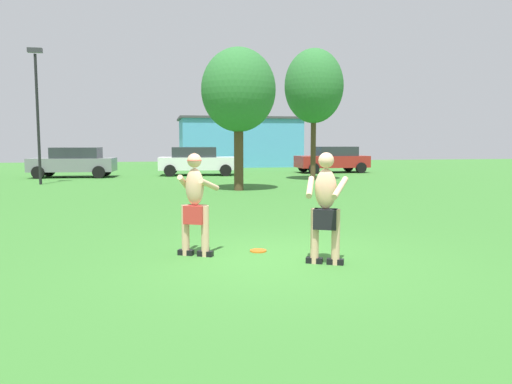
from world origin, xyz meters
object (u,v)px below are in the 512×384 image
at_px(lamp_post, 37,102).
at_px(tree_left_field, 238,91).
at_px(car_gray_far_end, 74,162).
at_px(car_white_mid_lot, 197,161).
at_px(player_in_red, 195,200).
at_px(tree_behind_players, 314,86).
at_px(car_red_near_post, 333,159).
at_px(player_near, 325,205).
at_px(frisbee, 258,251).

relative_size(lamp_post, tree_left_field, 1.08).
height_order(car_gray_far_end, lamp_post, lamp_post).
bearing_deg(car_white_mid_lot, player_in_red, -94.31).
distance_m(lamp_post, tree_behind_players, 12.61).
height_order(car_red_near_post, lamp_post, lamp_post).
xyz_separation_m(player_near, tree_behind_players, (4.87, 16.19, 3.61)).
relative_size(car_red_near_post, tree_left_field, 0.80).
xyz_separation_m(car_red_near_post, tree_behind_players, (-2.98, -5.51, 3.71)).
distance_m(frisbee, car_white_mid_lot, 19.80).
bearing_deg(tree_behind_players, player_in_red, -114.10).
distance_m(frisbee, tree_left_field, 11.53).
xyz_separation_m(car_white_mid_lot, tree_behind_players, (5.32, -4.65, 3.71)).
relative_size(player_near, car_white_mid_lot, 0.39).
xyz_separation_m(player_near, car_white_mid_lot, (-0.44, 20.84, -0.10)).
height_order(frisbee, car_white_mid_lot, car_white_mid_lot).
relative_size(car_white_mid_lot, car_gray_far_end, 1.00).
relative_size(player_in_red, car_white_mid_lot, 0.39).
bearing_deg(player_in_red, player_near, -26.33).
height_order(player_in_red, car_gray_far_end, player_in_red).
height_order(player_near, player_in_red, player_near).
distance_m(player_near, lamp_post, 18.09).
xyz_separation_m(frisbee, car_gray_far_end, (-6.11, 19.41, 0.81)).
relative_size(player_in_red, tree_behind_players, 0.27).
bearing_deg(player_near, frisbee, 128.45).
xyz_separation_m(player_near, frisbee, (-0.85, 1.07, -0.91)).
relative_size(player_near, frisbee, 6.01).
bearing_deg(lamp_post, tree_left_field, -27.55).
distance_m(player_in_red, lamp_post, 16.46).
bearing_deg(car_red_near_post, frisbee, -112.85).
relative_size(car_white_mid_lot, lamp_post, 0.75).
xyz_separation_m(car_white_mid_lot, car_gray_far_end, (-6.52, -0.37, 0.00)).
xyz_separation_m(player_near, car_gray_far_end, (-6.96, 20.48, -0.10)).
bearing_deg(car_white_mid_lot, lamp_post, -147.08).
bearing_deg(tree_left_field, player_in_red, -102.67).
xyz_separation_m(player_in_red, tree_left_field, (2.45, 10.90, 2.88)).
relative_size(player_near, player_in_red, 1.01).
distance_m(car_white_mid_lot, tree_left_field, 9.52).
distance_m(lamp_post, tree_left_field, 9.26).
bearing_deg(lamp_post, frisbee, -65.57).
bearing_deg(frisbee, car_gray_far_end, 107.48).
bearing_deg(lamp_post, player_in_red, -69.24).
xyz_separation_m(car_red_near_post, lamp_post, (-15.55, -5.56, 2.78)).
xyz_separation_m(car_white_mid_lot, lamp_post, (-7.26, -4.70, 2.78)).
bearing_deg(car_gray_far_end, car_red_near_post, 4.75).
bearing_deg(tree_left_field, car_white_mid_lot, 96.05).
relative_size(lamp_post, tree_behind_players, 0.93).
bearing_deg(car_white_mid_lot, car_red_near_post, 5.95).
bearing_deg(car_white_mid_lot, player_near, -88.79).
height_order(frisbee, tree_behind_players, tree_behind_players).
bearing_deg(car_red_near_post, lamp_post, -160.32).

